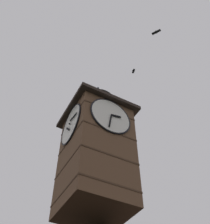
{
  "coord_description": "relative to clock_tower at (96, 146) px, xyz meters",
  "views": [
    {
      "loc": [
        8.41,
        9.38,
        1.37
      ],
      "look_at": [
        2.13,
        -2.12,
        15.43
      ],
      "focal_mm": 45.83,
      "sensor_mm": 36.0,
      "label": 1
    }
  ],
  "objects": [
    {
      "name": "flying_bird_high",
      "position": [
        -3.06,
        0.51,
        9.14
      ],
      "size": [
        0.28,
        0.48,
        0.13
      ],
      "color": "black"
    },
    {
      "name": "clock_tower",
      "position": [
        0.0,
        0.0,
        0.0
      ],
      "size": [
        4.09,
        4.09,
        9.91
      ],
      "color": "brown",
      "rests_on": "building_main"
    },
    {
      "name": "flying_bird_low",
      "position": [
        -2.26,
        4.7,
        8.19
      ],
      "size": [
        0.5,
        0.67,
        0.14
      ],
      "color": "black"
    }
  ]
}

